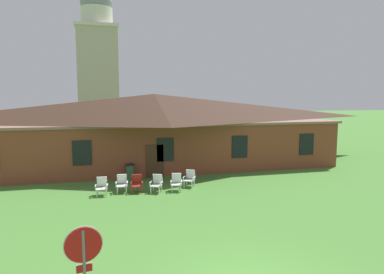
# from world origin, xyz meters

# --- Properties ---
(brick_building) EXTENTS (26.28, 10.40, 5.32)m
(brick_building) POSITION_xyz_m (-0.00, 18.29, 2.71)
(brick_building) COLOR brown
(brick_building) RESTS_ON ground
(dome_tower) EXTENTS (5.18, 5.18, 19.47)m
(dome_tower) POSITION_xyz_m (-4.46, 36.90, 8.91)
(dome_tower) COLOR #BCB29E
(dome_tower) RESTS_ON ground
(stop_sign) EXTENTS (0.80, 0.16, 2.45)m
(stop_sign) POSITION_xyz_m (-4.06, -0.63, 1.73)
(stop_sign) COLOR slate
(stop_sign) RESTS_ON ground
(lawn_chair_by_porch) EXTENTS (0.67, 0.70, 0.96)m
(lawn_chair_by_porch) POSITION_xyz_m (-3.90, 10.05, 0.50)
(lawn_chair_by_porch) COLOR silver
(lawn_chair_by_porch) RESTS_ON ground
(lawn_chair_near_door) EXTENTS (0.67, 0.70, 0.96)m
(lawn_chair_near_door) POSITION_xyz_m (-2.86, 10.39, 0.50)
(lawn_chair_near_door) COLOR white
(lawn_chair_near_door) RESTS_ON ground
(lawn_chair_left_end) EXTENTS (0.69, 0.72, 0.96)m
(lawn_chair_left_end) POSITION_xyz_m (-2.08, 10.18, 0.50)
(lawn_chair_left_end) COLOR maroon
(lawn_chair_left_end) RESTS_ON ground
(lawn_chair_middle) EXTENTS (0.80, 0.84, 0.96)m
(lawn_chair_middle) POSITION_xyz_m (-1.03, 9.95, 0.50)
(lawn_chair_middle) COLOR white
(lawn_chair_middle) RESTS_ON ground
(lawn_chair_right_end) EXTENTS (0.72, 0.77, 0.96)m
(lawn_chair_right_end) POSITION_xyz_m (0.04, 9.95, 0.50)
(lawn_chair_right_end) COLOR white
(lawn_chair_right_end) RESTS_ON ground
(lawn_chair_far_side) EXTENTS (0.83, 0.86, 0.96)m
(lawn_chair_far_side) POSITION_xyz_m (0.95, 10.62, 0.50)
(lawn_chair_far_side) COLOR white
(lawn_chair_far_side) RESTS_ON ground
(trash_bin) EXTENTS (0.56, 0.56, 0.98)m
(trash_bin) POSITION_xyz_m (-2.26, 12.99, 0.50)
(trash_bin) COLOR #335638
(trash_bin) RESTS_ON ground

